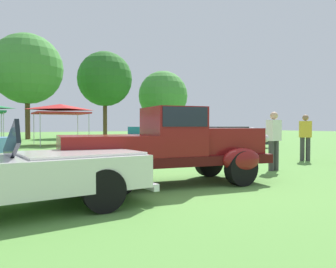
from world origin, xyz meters
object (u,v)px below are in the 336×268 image
Objects in this scene: feature_pickup_truck at (169,145)px; canopy_tent_center_field at (61,108)px; neighbor_convertible at (1,175)px; spectator_far_side at (274,139)px; show_car_charcoal at (230,137)px; spectator_between_cars at (305,136)px; show_car_teal at (151,138)px.

canopy_tent_center_field is at bearing 86.96° from feature_pickup_truck.
spectator_far_side reaches higher than neighbor_convertible.
feature_pickup_truck reaches higher than show_car_charcoal.
show_car_teal is at bearing 106.79° from spectator_between_cars.
canopy_tent_center_field is (0.88, 16.53, 1.55)m from feature_pickup_truck.
spectator_far_side is at bearing 7.94° from feature_pickup_truck.
spectator_between_cars is at bearing 23.98° from spectator_far_side.
feature_pickup_truck reaches higher than spectator_far_side.
feature_pickup_truck is 1.00× the size of neighbor_convertible.
spectator_far_side reaches higher than show_car_charcoal.
show_car_teal is at bearing 164.88° from show_car_charcoal.
show_car_teal is 1.23× the size of canopy_tent_center_field.
neighbor_convertible is at bearing -103.58° from canopy_tent_center_field.
spectator_far_side is at bearing -93.57° from show_car_teal.
show_car_teal is 9.37m from spectator_far_side.
neighbor_convertible is at bearing -125.36° from show_car_teal.
spectator_far_side is 16.34m from canopy_tent_center_field.
show_car_charcoal is at bearing 38.19° from neighbor_convertible.
neighbor_convertible is 7.24m from spectator_far_side.
feature_pickup_truck is 16.63m from canopy_tent_center_field.
canopy_tent_center_field reaches higher than spectator_between_cars.
show_car_charcoal is at bearing -15.12° from show_car_teal.
feature_pickup_truck reaches higher than show_car_teal.
spectator_between_cars is at bearing 15.40° from feature_pickup_truck.
spectator_far_side is (7.08, 1.45, 0.33)m from neighbor_convertible.
neighbor_convertible is at bearing -141.81° from show_car_charcoal.
feature_pickup_truck reaches higher than spectator_between_cars.
feature_pickup_truck is at bearing -93.04° from canopy_tent_center_field.
canopy_tent_center_field is at bearing 117.31° from show_car_teal.
canopy_tent_center_field is (-5.86, 14.68, 1.51)m from spectator_between_cars.
show_car_charcoal is at bearing 72.84° from spectator_between_cars.
show_car_charcoal is 1.36× the size of canopy_tent_center_field.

